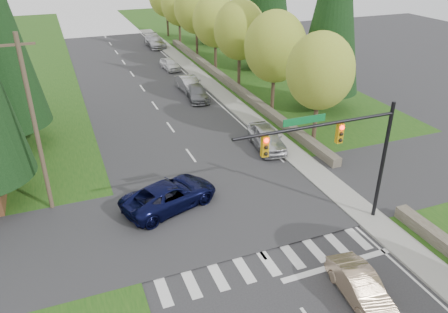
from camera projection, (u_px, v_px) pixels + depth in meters
ground at (302, 310)px, 18.40m from camera, size 120.00×120.00×0.00m
grass_east at (314, 110)px, 39.21m from camera, size 14.00×110.00×0.06m
cross_street at (230, 210)px, 25.03m from camera, size 120.00×8.00×0.10m
sidewalk_east at (243, 111)px, 38.86m from camera, size 1.80×80.00×0.13m
curb_east at (234, 113)px, 38.58m from camera, size 0.20×80.00×0.13m
stone_wall_north at (227, 81)px, 45.92m from camera, size 0.70×40.00×0.70m
traffic_signal at (341, 144)px, 21.29m from camera, size 8.70×0.37×6.80m
utility_pole at (35, 126)px, 22.91m from camera, size 1.60×0.24×10.00m
decid_tree_0 at (320, 71)px, 30.47m from camera, size 4.80×4.80×8.37m
decid_tree_1 at (275, 47)px, 36.21m from camera, size 5.20×5.20×8.80m
decid_tree_2 at (240, 30)px, 41.89m from camera, size 5.00×5.00×8.82m
decid_tree_3 at (215, 21)px, 47.84m from camera, size 5.00×5.00×8.55m
decid_tree_4 at (196, 8)px, 53.50m from camera, size 5.40×5.40×9.18m
decid_tree_5 at (179, 5)px, 59.47m from camera, size 4.80×4.80×8.30m
sedan_champagne at (360, 287)px, 18.70m from camera, size 1.76×4.05×1.30m
suv_navy at (170, 195)px, 25.02m from camera, size 6.22×4.34×1.58m
parked_car_a at (267, 138)px, 32.03m from camera, size 2.55×4.97×1.62m
parked_car_b at (197, 93)px, 41.58m from camera, size 2.39×4.65×1.29m
parked_car_c at (189, 84)px, 43.68m from camera, size 1.80×4.58×1.49m
parked_car_d at (170, 64)px, 50.82m from camera, size 1.87×3.92×1.29m
parked_car_e at (155, 41)px, 60.99m from camera, size 2.30×5.41×1.56m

